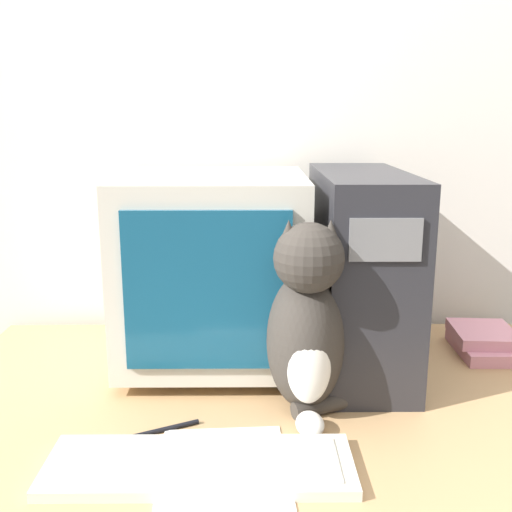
# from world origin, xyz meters

# --- Properties ---
(wall_back) EXTENTS (7.00, 0.05, 2.50)m
(wall_back) POSITION_xyz_m (0.00, 0.88, 1.25)
(wall_back) COLOR silver
(wall_back) RESTS_ON ground_plane
(crt_monitor) EXTENTS (0.41, 0.42, 0.43)m
(crt_monitor) POSITION_xyz_m (-0.11, 0.57, 0.94)
(crt_monitor) COLOR beige
(crt_monitor) RESTS_ON desk
(computer_tower) EXTENTS (0.19, 0.48, 0.44)m
(computer_tower) POSITION_xyz_m (0.22, 0.55, 0.94)
(computer_tower) COLOR #28282D
(computer_tower) RESTS_ON desk
(keyboard) EXTENTS (0.50, 0.17, 0.02)m
(keyboard) POSITION_xyz_m (-0.11, 0.12, 0.73)
(keyboard) COLOR silver
(keyboard) RESTS_ON desk
(cat) EXTENTS (0.24, 0.24, 0.38)m
(cat) POSITION_xyz_m (0.08, 0.33, 0.89)
(cat) COLOR #38332D
(cat) RESTS_ON desk
(book_stack) EXTENTS (0.15, 0.19, 0.06)m
(book_stack) POSITION_xyz_m (0.54, 0.61, 0.74)
(book_stack) COLOR pink
(book_stack) RESTS_ON desk
(pen) EXTENTS (0.14, 0.07, 0.01)m
(pen) POSITION_xyz_m (-0.19, 0.24, 0.72)
(pen) COLOR black
(pen) RESTS_ON desk
(paper_sheet) EXTENTS (0.23, 0.31, 0.00)m
(paper_sheet) POSITION_xyz_m (-0.07, 0.10, 0.72)
(paper_sheet) COLOR white
(paper_sheet) RESTS_ON desk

